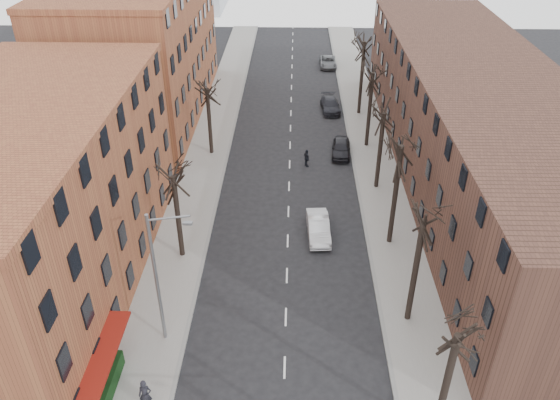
# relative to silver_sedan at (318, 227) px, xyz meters

# --- Properties ---
(sidewalk_left) EXTENTS (4.00, 90.00, 0.15)m
(sidewalk_left) POSITION_rel_silver_sedan_xyz_m (-10.31, 14.24, -0.67)
(sidewalk_left) COLOR gray
(sidewalk_left) RESTS_ON ground
(sidewalk_right) EXTENTS (4.00, 90.00, 0.15)m
(sidewalk_right) POSITION_rel_silver_sedan_xyz_m (5.69, 14.24, -0.67)
(sidewalk_right) COLOR gray
(sidewalk_right) RESTS_ON ground
(building_left_near) EXTENTS (12.00, 26.00, 12.00)m
(building_left_near) POSITION_rel_silver_sedan_xyz_m (-18.31, -5.76, 5.25)
(building_left_near) COLOR brown
(building_left_near) RESTS_ON ground
(building_left_far) EXTENTS (12.00, 28.00, 14.00)m
(building_left_far) POSITION_rel_silver_sedan_xyz_m (-18.31, 23.24, 6.25)
(building_left_far) COLOR brown
(building_left_far) RESTS_ON ground
(building_right) EXTENTS (12.00, 50.00, 10.00)m
(building_right) POSITION_rel_silver_sedan_xyz_m (13.69, 9.24, 4.25)
(building_right) COLOR #4C2E23
(building_right) RESTS_ON ground
(awning_left) EXTENTS (1.20, 7.00, 0.15)m
(awning_left) POSITION_rel_silver_sedan_xyz_m (-11.71, -14.76, -0.75)
(awning_left) COLOR maroon
(awning_left) RESTS_ON ground
(tree_right_b) EXTENTS (5.20, 5.20, 10.80)m
(tree_right_b) POSITION_rel_silver_sedan_xyz_m (5.29, -8.76, -0.75)
(tree_right_b) COLOR black
(tree_right_b) RESTS_ON ground
(tree_right_c) EXTENTS (5.20, 5.20, 11.60)m
(tree_right_c) POSITION_rel_silver_sedan_xyz_m (5.29, -0.76, -0.75)
(tree_right_c) COLOR black
(tree_right_c) RESTS_ON ground
(tree_right_d) EXTENTS (5.20, 5.20, 10.00)m
(tree_right_d) POSITION_rel_silver_sedan_xyz_m (5.29, 7.24, -0.75)
(tree_right_d) COLOR black
(tree_right_d) RESTS_ON ground
(tree_right_e) EXTENTS (5.20, 5.20, 10.80)m
(tree_right_e) POSITION_rel_silver_sedan_xyz_m (5.29, 15.24, -0.75)
(tree_right_e) COLOR black
(tree_right_e) RESTS_ON ground
(tree_right_f) EXTENTS (5.20, 5.20, 11.60)m
(tree_right_f) POSITION_rel_silver_sedan_xyz_m (5.29, 23.24, -0.75)
(tree_right_f) COLOR black
(tree_right_f) RESTS_ON ground
(tree_left_a) EXTENTS (5.20, 5.20, 9.50)m
(tree_left_a) POSITION_rel_silver_sedan_xyz_m (-9.91, -2.76, -0.75)
(tree_left_a) COLOR black
(tree_left_a) RESTS_ON ground
(tree_left_b) EXTENTS (5.20, 5.20, 9.50)m
(tree_left_b) POSITION_rel_silver_sedan_xyz_m (-9.91, 13.24, -0.75)
(tree_left_b) COLOR black
(tree_left_b) RESTS_ON ground
(streetlight) EXTENTS (2.45, 0.22, 9.03)m
(streetlight) POSITION_rel_silver_sedan_xyz_m (-9.34, -10.76, 4.27)
(streetlight) COLOR slate
(streetlight) RESTS_ON ground
(silver_sedan) EXTENTS (1.83, 4.62, 1.50)m
(silver_sedan) POSITION_rel_silver_sedan_xyz_m (0.00, 0.00, 0.00)
(silver_sedan) COLOR silver
(silver_sedan) RESTS_ON ground
(parked_car_near) EXTENTS (2.09, 4.44, 1.47)m
(parked_car_near) POSITION_rel_silver_sedan_xyz_m (2.62, 13.32, -0.01)
(parked_car_near) COLOR black
(parked_car_near) RESTS_ON ground
(parked_car_mid) EXTENTS (2.30, 4.90, 1.38)m
(parked_car_mid) POSITION_rel_silver_sedan_xyz_m (2.13, 24.06, -0.06)
(parked_car_mid) COLOR black
(parked_car_mid) RESTS_ON ground
(parked_car_far) EXTENTS (2.23, 4.76, 1.32)m
(parked_car_far) POSITION_rel_silver_sedan_xyz_m (2.60, 39.26, -0.09)
(parked_car_far) COLOR #5B5E62
(parked_car_far) RESTS_ON ground
(pedestrian_a) EXTENTS (0.72, 0.51, 1.86)m
(pedestrian_a) POSITION_rel_silver_sedan_xyz_m (-9.45, -15.65, 0.33)
(pedestrian_a) COLOR black
(pedestrian_a) RESTS_ON sidewalk_left
(pedestrian_crossing) EXTENTS (0.80, 1.09, 1.72)m
(pedestrian_crossing) POSITION_rel_silver_sedan_xyz_m (-0.74, 10.90, 0.11)
(pedestrian_crossing) COLOR black
(pedestrian_crossing) RESTS_ON ground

